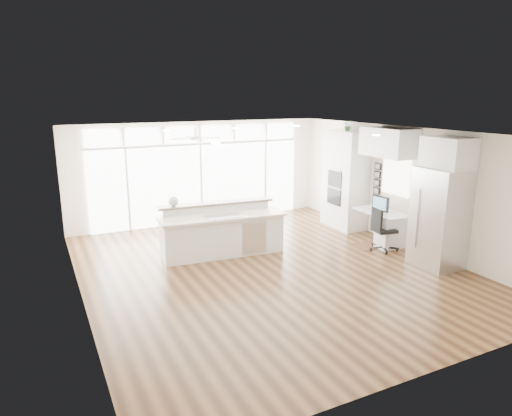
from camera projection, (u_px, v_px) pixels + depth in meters
name	position (u px, v px, depth m)	size (l,w,h in m)	color
floor	(269.00, 269.00, 9.12)	(7.00, 8.00, 0.02)	#402613
ceiling	(270.00, 132.00, 8.46)	(7.00, 8.00, 0.02)	silver
wall_back	(200.00, 172.00, 12.26)	(7.00, 0.04, 2.70)	white
wall_front	(431.00, 274.00, 5.31)	(7.00, 0.04, 2.70)	white
wall_left	(76.00, 226.00, 7.28)	(0.04, 8.00, 2.70)	white
wall_right	(406.00, 187.00, 10.30)	(0.04, 8.00, 2.70)	white
glass_wall	(201.00, 184.00, 12.28)	(5.80, 0.06, 2.08)	silver
transom_row	(199.00, 134.00, 11.96)	(5.90, 0.06, 0.40)	silver
desk_window	(396.00, 176.00, 10.49)	(0.04, 0.85, 0.85)	white
ceiling_fan	(195.00, 134.00, 10.73)	(1.16, 1.16, 0.32)	white
recessed_lights	(265.00, 133.00, 8.64)	(3.40, 3.00, 0.02)	white
oven_cabinet	(345.00, 180.00, 11.74)	(0.64, 1.20, 2.50)	white
desk_nook	(381.00, 227.00, 10.63)	(0.72, 1.30, 0.76)	white
upper_cabinets	(389.00, 142.00, 10.17)	(0.64, 1.30, 0.64)	white
refrigerator	(440.00, 218.00, 9.04)	(0.76, 0.90, 2.00)	silver
fridge_cabinet	(448.00, 153.00, 8.75)	(0.64, 0.90, 0.60)	white
framed_photos	(377.00, 179.00, 11.07)	(0.06, 0.22, 0.80)	black
kitchen_island	(222.00, 231.00, 9.81)	(2.70, 1.02, 1.07)	white
rug	(370.00, 245.00, 10.51)	(0.80, 0.58, 0.01)	#351A10
office_chair	(384.00, 230.00, 10.09)	(0.50, 0.46, 0.96)	black
fishbowl	(173.00, 201.00, 9.67)	(0.22, 0.22, 0.22)	silver
monitor	(380.00, 203.00, 10.46)	(0.08, 0.47, 0.40)	black
keyboard	(374.00, 212.00, 10.43)	(0.12, 0.33, 0.02)	silver
potted_plant	(348.00, 127.00, 11.42)	(0.24, 0.27, 0.21)	#326029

